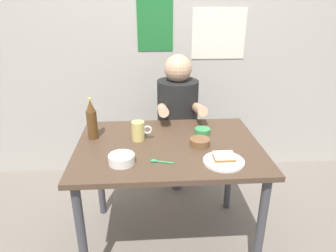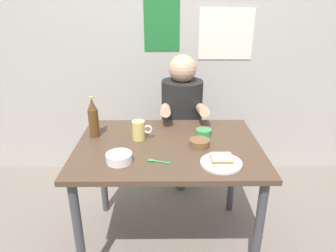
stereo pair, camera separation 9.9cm
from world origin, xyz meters
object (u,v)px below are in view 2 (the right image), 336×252
plate_orange (221,163)px  beer_mug (139,130)px  stool (181,153)px  beer_bottle (93,119)px  person_seated (182,107)px  sandwich (221,159)px  dining_table (168,158)px  rice_bowl_white (119,157)px

plate_orange → beer_mug: size_ratio=1.75×
stool → plate_orange: size_ratio=2.05×
plate_orange → beer_bottle: 0.84m
person_seated → sandwich: (0.16, -0.86, 0.01)m
dining_table → beer_mug: beer_mug is taller
person_seated → plate_orange: size_ratio=3.27×
plate_orange → beer_bottle: size_ratio=0.84×
stool → beer_mug: bearing=-118.1°
beer_mug → plate_orange: bearing=-34.7°
plate_orange → rice_bowl_white: rice_bowl_white is taller
rice_bowl_white → dining_table: bearing=38.3°
beer_mug → rice_bowl_white: 0.30m
plate_orange → beer_mug: 0.56m
person_seated → sandwich: person_seated is taller
person_seated → plate_orange: 0.87m
stool → plate_orange: (0.16, -0.87, 0.40)m
rice_bowl_white → person_seated: bearing=65.4°
sandwich → beer_mug: beer_mug is taller
plate_orange → rice_bowl_white: size_ratio=1.57×
sandwich → plate_orange: bearing=-26.6°
beer_mug → sandwich: bearing=-34.7°
stool → rice_bowl_white: 1.01m
stool → plate_orange: bearing=-79.3°
rice_bowl_white → stool: bearing=65.7°
plate_orange → beer_mug: beer_mug is taller
sandwich → beer_bottle: beer_bottle is taller
stool → beer_bottle: beer_bottle is taller
sandwich → stool: bearing=100.7°
beer_mug → rice_bowl_white: (-0.08, -0.29, -0.03)m
dining_table → beer_bottle: bearing=164.8°
stool → rice_bowl_white: (-0.38, -0.84, 0.42)m
dining_table → stool: 0.71m
plate_orange → beer_mug: bearing=145.3°
dining_table → stool: dining_table is taller
sandwich → rice_bowl_white: bearing=176.9°
beer_bottle → beer_mug: bearing=-9.4°
beer_bottle → rice_bowl_white: 0.40m
rice_bowl_white → plate_orange: bearing=-3.1°
beer_mug → beer_bottle: bearing=170.6°
dining_table → beer_bottle: (-0.46, 0.13, 0.21)m
rice_bowl_white → sandwich: bearing=-3.1°
person_seated → sandwich: size_ratio=6.54×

